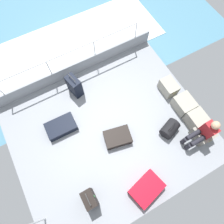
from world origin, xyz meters
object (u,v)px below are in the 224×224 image
object	(u,v)px
duffel_bag	(170,129)
suitcase_2	(75,86)
suitcase_0	(147,189)
cargo_crate_2	(197,121)
suitcase_4	(61,127)
cargo_crate_1	(184,104)
suitcase_1	(90,199)
cargo_crate_0	(168,87)
cargo_crate_3	(203,134)
passenger_seated	(204,133)
suitcase_3	(117,137)

from	to	relation	value
duffel_bag	suitcase_2	bearing A→B (deg)	-143.72
suitcase_0	suitcase_2	bearing A→B (deg)	-173.79
cargo_crate_2	suitcase_4	xyz separation A→B (m)	(-1.66, -3.30, -0.10)
cargo_crate_2	suitcase_4	distance (m)	3.69
cargo_crate_1	suitcase_1	size ratio (longest dim) A/B	0.82
cargo_crate_2	suitcase_0	size ratio (longest dim) A/B	0.69
suitcase_0	suitcase_1	bearing A→B (deg)	-109.32
suitcase_0	duffel_bag	world-z (taller)	duffel_bag
cargo_crate_0	suitcase_2	xyz separation A→B (m)	(-1.26, -2.41, 0.16)
cargo_crate_3	cargo_crate_0	bearing A→B (deg)	179.49
cargo_crate_1	suitcase_4	size ratio (longest dim) A/B	0.72
passenger_seated	duffel_bag	bearing A→B (deg)	-136.49
cargo_crate_0	passenger_seated	distance (m)	1.65
cargo_crate_1	passenger_seated	distance (m)	1.04
passenger_seated	suitcase_3	distance (m)	2.15
duffel_bag	suitcase_1	bearing A→B (deg)	-78.80
suitcase_1	suitcase_4	bearing A→B (deg)	177.31
cargo_crate_2	passenger_seated	size ratio (longest dim) A/B	0.58
cargo_crate_1	suitcase_2	xyz separation A→B (m)	(-1.92, -2.47, 0.15)
cargo_crate_3	suitcase_2	xyz separation A→B (m)	(-2.86, -2.39, 0.16)
suitcase_3	duffel_bag	distance (m)	1.42
suitcase_2	duffel_bag	world-z (taller)	suitcase_2
cargo_crate_2	cargo_crate_3	bearing A→B (deg)	-12.08
cargo_crate_3	suitcase_2	world-z (taller)	suitcase_2
cargo_crate_0	suitcase_4	xyz separation A→B (m)	(-0.42, -3.24, -0.07)
cargo_crate_1	suitcase_4	bearing A→B (deg)	-108.09
passenger_seated	cargo_crate_2	bearing A→B (deg)	144.72
suitcase_3	suitcase_0	bearing A→B (deg)	-0.51
cargo_crate_0	suitcase_1	bearing A→B (deg)	-64.56
cargo_crate_1	suitcase_3	world-z (taller)	cargo_crate_1
cargo_crate_3	passenger_seated	xyz separation A→B (m)	(0.00, -0.18, 0.37)
suitcase_2	cargo_crate_2	bearing A→B (deg)	44.66
cargo_crate_3	suitcase_1	distance (m)	3.32
cargo_crate_2	suitcase_3	size ratio (longest dim) A/B	0.78
cargo_crate_2	suitcase_4	bearing A→B (deg)	-116.68
cargo_crate_3	passenger_seated	world-z (taller)	passenger_seated
passenger_seated	suitcase_3	bearing A→B (deg)	-118.92
suitcase_0	duffel_bag	bearing A→B (deg)	125.74
suitcase_4	cargo_crate_0	bearing A→B (deg)	82.67
suitcase_0	suitcase_2	xyz separation A→B (m)	(-3.29, -0.36, 0.20)
suitcase_2	duffel_bag	size ratio (longest dim) A/B	1.41
cargo_crate_1	suitcase_3	size ratio (longest dim) A/B	0.75
cargo_crate_3	passenger_seated	size ratio (longest dim) A/B	0.49
suitcase_4	suitcase_2	bearing A→B (deg)	135.47
suitcase_2	suitcase_3	distance (m)	1.89
cargo_crate_0	passenger_seated	world-z (taller)	passenger_seated
cargo_crate_3	suitcase_4	xyz separation A→B (m)	(-2.02, -3.22, -0.07)
suitcase_3	cargo_crate_3	bearing A→B (deg)	63.26
cargo_crate_1	duffel_bag	bearing A→B (deg)	-62.02
suitcase_4	cargo_crate_1	bearing A→B (deg)	71.91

